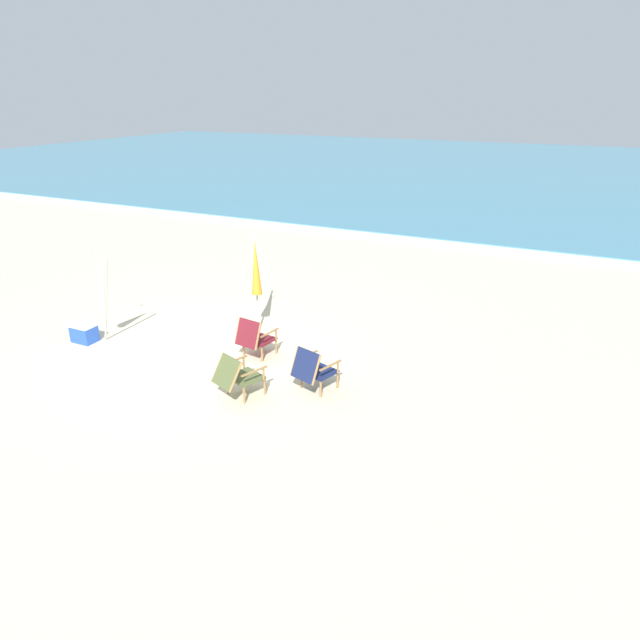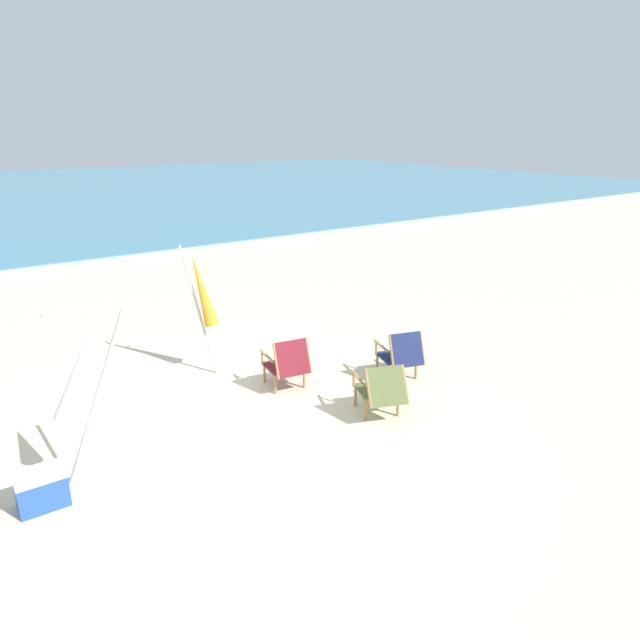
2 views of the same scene
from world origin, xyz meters
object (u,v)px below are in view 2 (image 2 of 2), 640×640
object	(u,v)px
cooler_box	(41,489)
umbrella_furled_orange	(202,291)
beach_chair_front_left	(381,388)
beach_chair_mid_center	(401,354)
umbrella_furled_white	(79,374)
beach_chair_far_center	(288,362)

from	to	relation	value
cooler_box	umbrella_furled_orange	bearing A→B (deg)	37.74
beach_chair_front_left	umbrella_furled_orange	distance (m)	3.18
beach_chair_mid_center	umbrella_furled_white	size ratio (longest dim) A/B	0.42
beach_chair_far_center	cooler_box	xyz separation A→B (m)	(-3.56, -0.89, -0.23)
beach_chair_far_center	beach_chair_mid_center	size ratio (longest dim) A/B	0.97
beach_chair_far_center	cooler_box	size ratio (longest dim) A/B	1.66
beach_chair_front_left	umbrella_furled_white	bearing A→B (deg)	169.00
beach_chair_mid_center	cooler_box	xyz separation A→B (m)	(-5.18, -0.18, -0.23)
umbrella_furled_white	umbrella_furled_orange	bearing A→B (deg)	41.88
beach_chair_front_left	beach_chair_mid_center	distance (m)	1.28
beach_chair_far_center	beach_chair_mid_center	distance (m)	1.77
beach_chair_far_center	cooler_box	world-z (taller)	beach_chair_far_center
umbrella_furled_white	beach_chair_front_left	bearing A→B (deg)	-11.00
beach_chair_front_left	umbrella_furled_white	distance (m)	3.75
umbrella_furled_orange	umbrella_furled_white	bearing A→B (deg)	-138.12
beach_chair_mid_center	umbrella_furled_orange	xyz separation A→B (m)	(-2.34, 2.01, 0.92)
beach_chair_far_center	umbrella_furled_orange	distance (m)	1.75
beach_chair_far_center	cooler_box	bearing A→B (deg)	-165.89
beach_chair_mid_center	cooler_box	bearing A→B (deg)	-177.96
beach_chair_mid_center	cooler_box	distance (m)	5.18
beach_chair_mid_center	umbrella_furled_white	distance (m)	4.71
umbrella_furled_white	beach_chair_mid_center	bearing A→B (deg)	0.53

